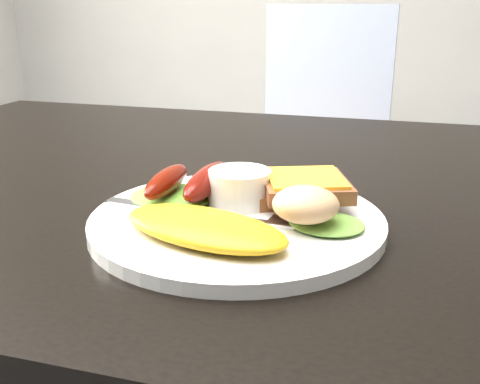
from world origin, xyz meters
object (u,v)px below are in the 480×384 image
dining_chair (316,170)px  plate (237,221)px  dining_table (227,189)px  person (466,113)px

dining_chair → plate: (0.11, -1.23, 0.31)m
dining_chair → plate: plate is taller
dining_table → plate: bearing=-69.2°
person → plate: 1.01m
dining_table → person: (0.35, 0.80, -0.03)m
dining_chair → plate: bearing=-83.0°
dining_chair → plate: size_ratio=1.52×
plate → dining_chair: bearing=95.1°
dining_table → person: 0.87m
person → plate: size_ratio=5.09×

